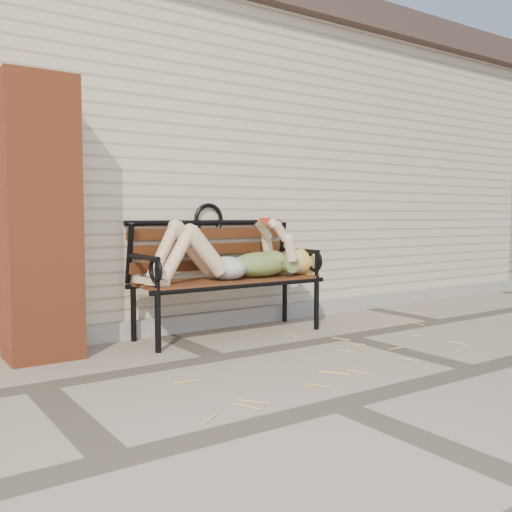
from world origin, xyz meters
TOP-DOWN VIEW (x-y plane):
  - ground at (0.00, 0.00)m, footprint 80.00×80.00m
  - house_wall at (0.00, 3.00)m, footprint 8.00×4.00m
  - house_roof at (0.00, 3.00)m, footprint 8.30×4.30m
  - foundation_strip at (0.00, 0.97)m, footprint 8.00×0.10m
  - brick_pillar at (-2.30, 0.75)m, footprint 0.50×0.50m
  - garden_bench at (-0.77, 0.73)m, footprint 1.76×0.70m
  - reading_woman at (-0.76, 0.59)m, footprint 1.66×0.38m
  - straw_scatter at (-0.32, -0.29)m, footprint 2.94×1.80m

SIDE VIEW (x-z plane):
  - ground at x=0.00m, z-range 0.00..0.00m
  - straw_scatter at x=-0.32m, z-range 0.00..0.01m
  - foundation_strip at x=0.00m, z-range 0.00..0.15m
  - garden_bench at x=-0.77m, z-range 0.07..1.21m
  - reading_woman at x=-0.76m, z-range 0.41..0.94m
  - brick_pillar at x=-2.30m, z-range 0.00..2.00m
  - house_wall at x=0.00m, z-range 0.00..3.00m
  - house_roof at x=0.00m, z-range 3.00..3.30m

